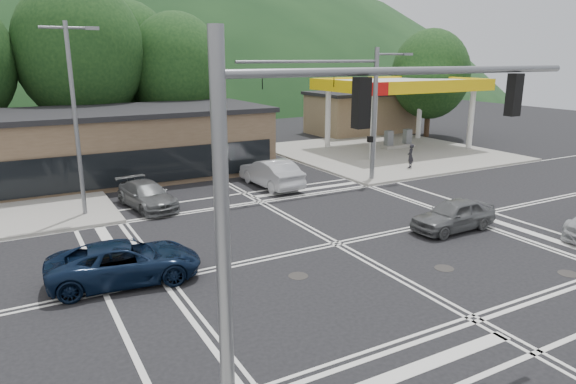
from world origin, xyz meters
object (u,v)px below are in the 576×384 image
car_blue_west (125,262)px  car_queue_b (228,154)px  pedestrian (410,156)px  car_northbound (147,195)px  car_grey_center (453,215)px  car_queue_a (271,173)px

car_blue_west → car_queue_b: (10.71, 16.79, -0.02)m
pedestrian → car_blue_west: bearing=-10.9°
car_blue_west → pedestrian: size_ratio=3.14×
car_northbound → pedestrian: bearing=-7.6°
car_grey_center → car_queue_a: size_ratio=0.81×
car_queue_a → car_blue_west: bearing=39.5°
car_blue_west → pedestrian: (20.77, 8.91, 0.25)m
car_blue_west → car_queue_b: size_ratio=1.27×
car_blue_west → car_grey_center: (13.86, -1.54, -0.01)m
car_queue_b → car_queue_a: bearing=82.9°
car_blue_west → car_queue_a: size_ratio=1.01×
car_blue_west → car_grey_center: size_ratio=1.24×
car_blue_west → car_queue_a: (10.37, 9.33, 0.12)m
car_grey_center → car_queue_b: bearing=-171.3°
car_queue_b → pedestrian: pedestrian is taller
car_blue_west → car_grey_center: bearing=-89.7°
car_grey_center → car_northbound: 14.88m
car_grey_center → car_northbound: bearing=-133.4°
car_grey_center → pedestrian: bearing=145.5°
car_blue_west → car_grey_center: car_blue_west is taller
car_queue_b → car_northbound: 11.41m
car_northbound → car_blue_west: bearing=-117.6°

